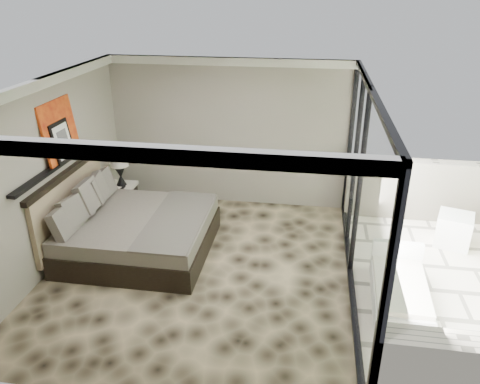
# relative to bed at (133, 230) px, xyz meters

# --- Properties ---
(floor) EXTENTS (5.00, 5.00, 0.00)m
(floor) POSITION_rel_bed_xyz_m (1.19, -0.39, -0.37)
(floor) COLOR black
(floor) RESTS_ON ground
(ceiling) EXTENTS (4.50, 5.00, 0.02)m
(ceiling) POSITION_rel_bed_xyz_m (1.19, -0.39, 2.42)
(ceiling) COLOR silver
(ceiling) RESTS_ON back_wall
(back_wall) EXTENTS (4.50, 0.02, 2.80)m
(back_wall) POSITION_rel_bed_xyz_m (1.19, 2.10, 1.03)
(back_wall) COLOR gray
(back_wall) RESTS_ON floor
(left_wall) EXTENTS (0.02, 5.00, 2.80)m
(left_wall) POSITION_rel_bed_xyz_m (-1.05, -0.39, 1.03)
(left_wall) COLOR gray
(left_wall) RESTS_ON floor
(glass_wall) EXTENTS (0.08, 5.00, 2.80)m
(glass_wall) POSITION_rel_bed_xyz_m (3.44, -0.39, 1.03)
(glass_wall) COLOR white
(glass_wall) RESTS_ON floor
(terrace_slab) EXTENTS (3.00, 5.00, 0.12)m
(terrace_slab) POSITION_rel_bed_xyz_m (4.94, -0.39, -0.43)
(terrace_slab) COLOR beige
(terrace_slab) RESTS_ON ground
(picture_ledge) EXTENTS (0.12, 2.20, 0.05)m
(picture_ledge) POSITION_rel_bed_xyz_m (-0.99, -0.29, 1.13)
(picture_ledge) COLOR black
(picture_ledge) RESTS_ON left_wall
(bed) EXTENTS (2.26, 2.19, 1.25)m
(bed) POSITION_rel_bed_xyz_m (0.00, 0.00, 0.00)
(bed) COLOR black
(bed) RESTS_ON floor
(nightstand) EXTENTS (0.66, 0.66, 0.57)m
(nightstand) POSITION_rel_bed_xyz_m (-0.79, 1.35, -0.08)
(nightstand) COLOR black
(nightstand) RESTS_ON floor
(table_lamp) EXTENTS (0.33, 0.33, 0.61)m
(table_lamp) POSITION_rel_bed_xyz_m (-0.74, 1.39, 0.54)
(table_lamp) COLOR black
(table_lamp) RESTS_ON nightstand
(abstract_canvas) EXTENTS (0.13, 0.90, 0.90)m
(abstract_canvas) POSITION_rel_bed_xyz_m (-1.01, 0.01, 1.61)
(abstract_canvas) COLOR #C13B10
(abstract_canvas) RESTS_ON picture_ledge
(framed_print) EXTENTS (0.11, 0.50, 0.60)m
(framed_print) POSITION_rel_bed_xyz_m (-0.95, -0.05, 1.46)
(framed_print) COLOR black
(framed_print) RESTS_ON picture_ledge
(ottoman) EXTENTS (0.67, 0.67, 0.53)m
(ottoman) POSITION_rel_bed_xyz_m (5.16, 1.01, -0.10)
(ottoman) COLOR silver
(ottoman) RESTS_ON terrace_slab
(lounger) EXTENTS (0.78, 1.47, 0.56)m
(lounger) POSITION_rel_bed_xyz_m (4.05, -0.70, -0.19)
(lounger) COLOR white
(lounger) RESTS_ON terrace_slab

